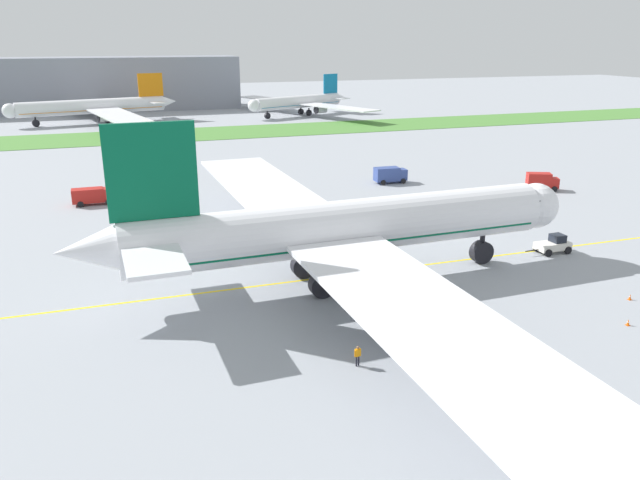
{
  "coord_description": "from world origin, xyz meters",
  "views": [
    {
      "loc": [
        -25.78,
        -54.55,
        24.42
      ],
      "look_at": [
        -5.35,
        5.13,
        3.79
      ],
      "focal_mm": 34.86,
      "sensor_mm": 36.0,
      "label": 1
    }
  ],
  "objects": [
    {
      "name": "service_truck_fuel_bowser",
      "position": [
        20.55,
        42.7,
        1.54
      ],
      "size": [
        5.75,
        2.73,
        2.8
      ],
      "color": "#33478C",
      "rests_on": "ground"
    },
    {
      "name": "parked_airliner_far_left",
      "position": [
        -28.13,
        144.87,
        4.75
      ],
      "size": [
        49.32,
        80.8,
        13.99
      ],
      "color": "white",
      "rests_on": "ground"
    },
    {
      "name": "airliner_foreground",
      "position": [
        -4.59,
        1.84,
        5.93
      ],
      "size": [
        53.81,
        85.37,
        17.46
      ],
      "color": "white",
      "rests_on": "ground"
    },
    {
      "name": "ground_crew_wingwalker_port",
      "position": [
        1.89,
        9.4,
        1.0
      ],
      "size": [
        0.48,
        0.47,
        1.65
      ],
      "color": "black",
      "rests_on": "ground"
    },
    {
      "name": "grass_median_strip",
      "position": [
        0.0,
        112.22,
        0.05
      ],
      "size": [
        320.0,
        24.0,
        0.1
      ],
      "primitive_type": "cube",
      "color": "#4C8438",
      "rests_on": "ground"
    },
    {
      "name": "ground_plane",
      "position": [
        0.0,
        0.0,
        0.0
      ],
      "size": [
        600.0,
        600.0,
        0.0
      ],
      "primitive_type": "plane",
      "color": "#9399A0",
      "rests_on": "ground"
    },
    {
      "name": "pushback_tug",
      "position": [
        23.14,
        2.59,
        0.99
      ],
      "size": [
        5.92,
        2.47,
        2.19
      ],
      "color": "white",
      "rests_on": "ground"
    },
    {
      "name": "terminal_building",
      "position": [
        -32.55,
        180.02,
        9.0
      ],
      "size": [
        107.11,
        20.0,
        18.0
      ],
      "primitive_type": "cube",
      "color": "gray",
      "rests_on": "ground"
    },
    {
      "name": "traffic_cone_port_wing",
      "position": [
        16.43,
        -15.97,
        0.28
      ],
      "size": [
        0.36,
        0.36,
        0.58
      ],
      "color": "#F2590C",
      "rests_on": "ground"
    },
    {
      "name": "parked_airliner_far_centre",
      "position": [
        34.92,
        142.84,
        4.33
      ],
      "size": [
        38.04,
        61.96,
        12.76
      ],
      "color": "white",
      "rests_on": "ground"
    },
    {
      "name": "service_truck_baggage_loader",
      "position": [
        -28.76,
        44.01,
        1.45
      ],
      "size": [
        6.09,
        2.55,
        2.54
      ],
      "color": "#B21E19",
      "rests_on": "ground"
    },
    {
      "name": "ground_crew_marshaller_front",
      "position": [
        -9.09,
        -14.81,
        1.05
      ],
      "size": [
        0.6,
        0.33,
        1.73
      ],
      "color": "black",
      "rests_on": "ground"
    },
    {
      "name": "traffic_cone_near_nose",
      "position": [
        20.99,
        -11.52,
        0.28
      ],
      "size": [
        0.36,
        0.36,
        0.58
      ],
      "color": "#F2590C",
      "rests_on": "ground"
    },
    {
      "name": "apron_taxi_line",
      "position": [
        0.0,
        3.71,
        0.0
      ],
      "size": [
        280.0,
        0.36,
        0.01
      ],
      "primitive_type": "cube",
      "color": "yellow",
      "rests_on": "ground"
    },
    {
      "name": "service_truck_catering_van",
      "position": [
        42.32,
        29.68,
        1.54
      ],
      "size": [
        5.49,
        3.92,
        2.88
      ],
      "color": "#B21E19",
      "rests_on": "ground"
    }
  ]
}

